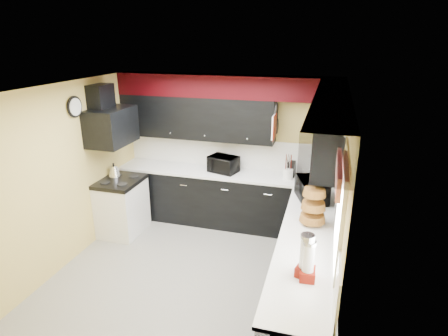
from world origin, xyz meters
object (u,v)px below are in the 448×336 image
at_px(knife_block, 291,169).
at_px(kettle, 114,171).
at_px(toaster_oven, 223,164).
at_px(utensil_crock, 288,174).
at_px(microwave, 312,190).

distance_m(knife_block, kettle, 2.86).
bearing_deg(toaster_oven, utensil_crock, 14.74).
bearing_deg(microwave, kettle, 68.60).
bearing_deg(kettle, knife_block, 14.16).
relative_size(toaster_oven, kettle, 2.44).
bearing_deg(knife_block, microwave, -60.64).
distance_m(utensil_crock, knife_block, 0.13).
distance_m(microwave, knife_block, 0.90).
relative_size(utensil_crock, knife_block, 0.68).
relative_size(microwave, knife_block, 2.15).
bearing_deg(toaster_oven, knife_block, 20.61).
height_order(toaster_oven, kettle, toaster_oven).
bearing_deg(knife_block, toaster_oven, -171.01).
relative_size(toaster_oven, knife_block, 1.84).
height_order(toaster_oven, knife_block, toaster_oven).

